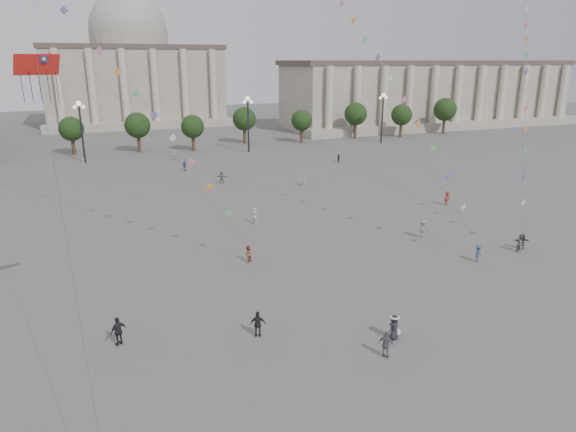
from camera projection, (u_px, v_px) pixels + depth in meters
name	position (u px, v px, depth m)	size (l,w,h in m)	color
ground	(356.00, 340.00, 32.98)	(360.00, 360.00, 0.00)	#4E4C4A
hall_east	(431.00, 94.00, 140.58)	(84.00, 26.22, 17.20)	gray
hall_central	(132.00, 71.00, 143.61)	(48.30, 34.30, 35.50)	gray
tree_row	(163.00, 123.00, 100.69)	(137.12, 5.12, 8.00)	#3C2A1E
lamp_post_mid_west	(80.00, 120.00, 87.68)	(2.00, 0.90, 10.65)	#262628
lamp_post_mid_east	(248.00, 114.00, 98.34)	(2.00, 0.90, 10.65)	#262628
lamp_post_far_east	(383.00, 109.00, 109.01)	(2.00, 0.90, 10.65)	#262628
person_crowd_0	(185.00, 165.00, 83.12)	(1.01, 0.42, 1.73)	#384B7E
person_crowd_3	(522.00, 241.00, 48.63)	(1.40, 0.45, 1.51)	black
person_crowd_4	(175.00, 155.00, 91.42)	(1.77, 0.56, 1.90)	beige
person_crowd_6	(423.00, 229.00, 51.61)	(1.23, 0.71, 1.90)	slate
person_crowd_7	(303.00, 180.00, 73.40)	(1.41, 0.45, 1.52)	silver
person_crowd_8	(447.00, 198.00, 63.27)	(1.15, 0.66, 1.78)	maroon
person_crowd_9	(339.00, 158.00, 89.72)	(1.38, 0.44, 1.49)	black
person_crowd_10	(84.00, 164.00, 84.13)	(0.63, 0.41, 1.73)	#B9BAB5
person_crowd_12	(222.00, 177.00, 74.63)	(1.66, 0.53, 1.79)	slate
person_crowd_13	(255.00, 216.00, 55.94)	(0.68, 0.45, 1.86)	#B4B5B0
tourist_1	(258.00, 324.00, 33.12)	(1.03, 0.43, 1.76)	black
tourist_3	(386.00, 344.00, 30.78)	(1.01, 0.42, 1.73)	#5D5D62
tourist_4	(118.00, 331.00, 32.13)	(1.11, 0.46, 1.90)	black
kite_flyer_0	(248.00, 254.00, 45.39)	(0.77, 0.60, 1.59)	#9C3F2A
kite_flyer_1	(478.00, 254.00, 45.48)	(1.02, 0.58, 1.58)	navy
kite_flyer_2	(521.00, 243.00, 47.83)	(0.84, 0.65, 1.72)	#5E5E62
hat_person	(394.00, 327.00, 32.78)	(0.97, 0.79, 1.70)	black
dragon_kite	(39.00, 82.00, 25.55)	(2.23, 7.35, 20.41)	red
kite_train_east	(526.00, 9.00, 61.44)	(26.66, 31.29, 57.35)	#3F3F3F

